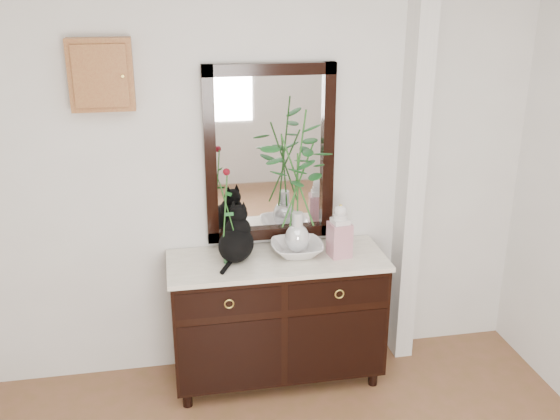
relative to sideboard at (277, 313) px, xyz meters
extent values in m
cube|color=silver|center=(-0.10, 0.25, 0.88)|extent=(3.60, 0.04, 2.70)
cube|color=silver|center=(0.90, 0.17, 0.88)|extent=(0.12, 0.20, 2.70)
cube|color=black|center=(0.00, 0.00, -0.01)|extent=(1.30, 0.50, 0.82)
cube|color=white|center=(0.00, 0.00, 0.36)|extent=(1.33, 0.52, 0.03)
cube|color=black|center=(0.00, 0.24, 0.97)|extent=(0.80, 0.06, 1.10)
cube|color=white|center=(0.00, 0.25, 0.97)|extent=(0.66, 0.01, 0.96)
cube|color=brown|center=(-0.95, 0.21, 1.48)|extent=(0.35, 0.10, 0.40)
imported|color=silver|center=(0.13, 0.03, 0.42)|extent=(0.33, 0.33, 0.08)
camera|label=1|loc=(-0.62, -3.41, 1.95)|focal=40.00mm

